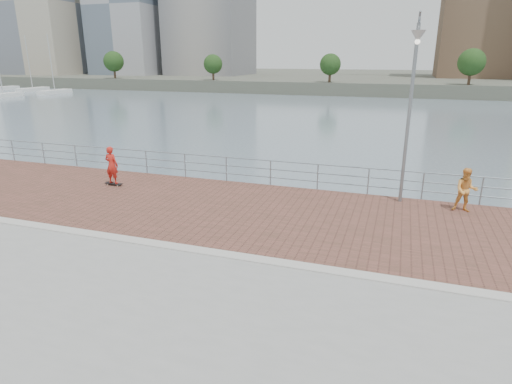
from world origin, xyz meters
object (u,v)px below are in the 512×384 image
(guardrail, at_px, (294,172))
(bystander, at_px, (466,190))
(skateboarder, at_px, (112,165))
(street_lamp, at_px, (413,79))

(guardrail, relative_size, bystander, 24.49)
(skateboarder, bearing_deg, street_lamp, -173.20)
(skateboarder, height_order, bystander, skateboarder)
(street_lamp, distance_m, bystander, 4.37)
(guardrail, relative_size, skateboarder, 24.05)
(street_lamp, relative_size, bystander, 4.07)
(street_lamp, height_order, bystander, street_lamp)
(guardrail, height_order, skateboarder, skateboarder)
(street_lamp, distance_m, skateboarder, 12.42)
(skateboarder, distance_m, bystander, 14.02)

